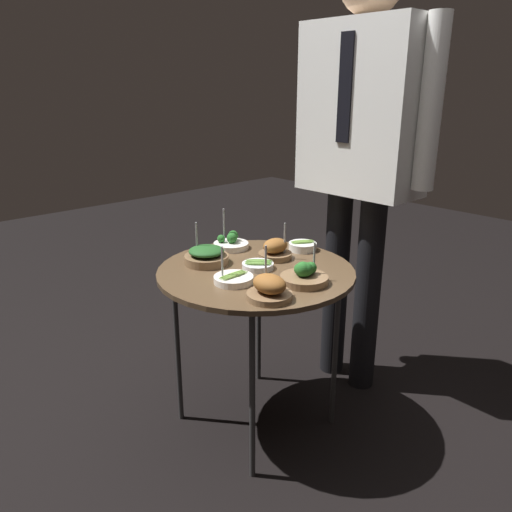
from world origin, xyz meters
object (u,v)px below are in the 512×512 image
(bowl_asparagus_center, at_px, (303,246))
(bowl_asparagus_front_left, at_px, (259,266))
(bowl_asparagus_front_center, at_px, (233,279))
(bowl_broccoli_back_right, at_px, (231,243))
(serving_cart, at_px, (256,280))
(bowl_roast_far_rim, at_px, (269,289))
(bowl_roast_mid_right, at_px, (275,250))
(waiter_figure, at_px, (362,131))
(bowl_spinach_mid_left, at_px, (207,256))
(bowl_broccoli_back_left, at_px, (304,276))

(bowl_asparagus_center, relative_size, bowl_asparagus_front_left, 0.97)
(bowl_asparagus_front_center, height_order, bowl_broccoli_back_right, bowl_broccoli_back_right)
(serving_cart, height_order, bowl_broccoli_back_right, bowl_broccoli_back_right)
(bowl_asparagus_center, relative_size, bowl_broccoli_back_right, 0.70)
(bowl_asparagus_front_left, distance_m, bowl_roast_far_rim, 0.27)
(bowl_roast_mid_right, xyz_separation_m, bowl_asparagus_front_left, (0.04, -0.13, -0.02))
(waiter_figure, bearing_deg, bowl_roast_mid_right, -101.51)
(bowl_asparagus_center, relative_size, waiter_figure, 0.06)
(bowl_roast_mid_right, distance_m, bowl_asparagus_front_left, 0.13)
(serving_cart, xyz_separation_m, bowl_asparagus_center, (-0.03, 0.29, 0.06))
(bowl_broccoli_back_right, distance_m, bowl_asparagus_front_left, 0.27)
(bowl_asparagus_center, distance_m, bowl_asparagus_front_left, 0.28)
(bowl_roast_mid_right, relative_size, bowl_asparagus_center, 1.26)
(serving_cart, distance_m, bowl_asparagus_front_center, 0.16)
(bowl_roast_mid_right, bearing_deg, bowl_asparagus_front_left, -71.57)
(serving_cart, bearing_deg, bowl_asparagus_front_left, 63.51)
(bowl_broccoli_back_right, bearing_deg, bowl_asparagus_front_left, -17.97)
(bowl_broccoli_back_right, height_order, bowl_asparagus_front_left, bowl_broccoli_back_right)
(serving_cart, distance_m, bowl_spinach_mid_left, 0.21)
(bowl_roast_mid_right, distance_m, waiter_figure, 0.59)
(bowl_roast_mid_right, height_order, bowl_roast_far_rim, bowl_roast_far_rim)
(bowl_asparagus_center, xyz_separation_m, bowl_asparagus_front_left, (0.04, -0.28, -0.00))
(bowl_asparagus_front_center, height_order, bowl_asparagus_front_left, bowl_asparagus_front_center)
(bowl_asparagus_center, distance_m, bowl_broccoli_back_left, 0.36)
(bowl_asparagus_front_left, relative_size, bowl_roast_far_rim, 0.71)
(bowl_asparagus_front_center, relative_size, bowl_spinach_mid_left, 0.82)
(waiter_figure, bearing_deg, serving_cart, -94.61)
(serving_cart, relative_size, bowl_broccoli_back_right, 4.49)
(bowl_roast_mid_right, relative_size, waiter_figure, 0.08)
(bowl_roast_mid_right, height_order, bowl_spinach_mid_left, bowl_spinach_mid_left)
(bowl_roast_far_rim, bearing_deg, serving_cart, 146.25)
(bowl_broccoli_back_right, relative_size, bowl_asparagus_front_left, 1.38)
(bowl_asparagus_front_left, bearing_deg, bowl_spinach_mid_left, -149.49)
(bowl_asparagus_center, xyz_separation_m, bowl_broccoli_back_left, (0.24, -0.26, 0.01))
(bowl_spinach_mid_left, height_order, waiter_figure, waiter_figure)
(bowl_asparagus_front_left, bearing_deg, waiter_figure, 85.80)
(bowl_roast_far_rim, xyz_separation_m, waiter_figure, (-0.18, 0.68, 0.43))
(bowl_asparagus_front_center, xyz_separation_m, bowl_broccoli_back_right, (-0.30, 0.24, 0.01))
(bowl_spinach_mid_left, distance_m, bowl_asparagus_front_left, 0.20)
(bowl_asparagus_front_center, relative_size, bowl_asparagus_front_left, 1.17)
(serving_cart, bearing_deg, bowl_roast_far_rim, -33.75)
(bowl_roast_far_rim, bearing_deg, bowl_asparagus_front_center, 178.43)
(serving_cart, height_order, bowl_spinach_mid_left, bowl_spinach_mid_left)
(bowl_asparagus_front_center, height_order, waiter_figure, waiter_figure)
(bowl_broccoli_back_right, height_order, waiter_figure, waiter_figure)
(bowl_spinach_mid_left, bearing_deg, serving_cart, 28.90)
(bowl_asparagus_center, height_order, bowl_spinach_mid_left, bowl_spinach_mid_left)
(bowl_spinach_mid_left, bearing_deg, bowl_asparagus_front_center, -13.25)
(bowl_asparagus_front_center, relative_size, bowl_roast_far_rim, 0.83)
(bowl_roast_mid_right, bearing_deg, bowl_asparagus_center, 88.70)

